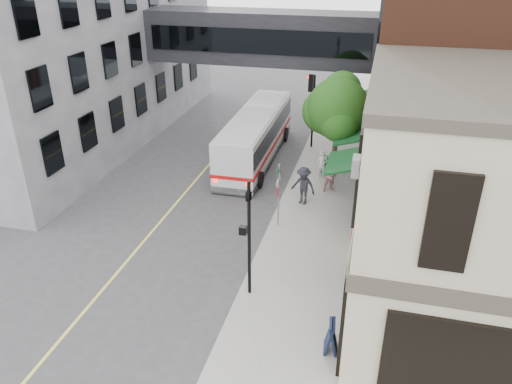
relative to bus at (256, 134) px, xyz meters
The scene contains 16 objects.
ground 14.88m from the bus, 80.02° to the right, with size 120.00×120.00×0.00m, color #38383A.
sidewalk_main 4.83m from the bus, ahead, with size 4.00×60.00×0.15m, color gray.
brick_building 13.68m from the bus, ahead, with size 13.76×18.00×14.00m.
opposite_building 15.49m from the bus, behind, with size 14.00×24.00×14.00m, color slate.
skyway_bridge 6.03m from the bus, 97.24° to the left, with size 14.00×3.18×3.00m.
traffic_signal_near 13.00m from the bus, 76.87° to the right, with size 0.44×0.22×4.60m.
traffic_signal_far 4.13m from the bus, 40.58° to the left, with size 0.53×0.28×4.50m.
street_sign_pole 8.15m from the bus, 68.68° to the right, with size 0.08×0.75×3.00m.
street_tree 5.48m from the bus, 15.96° to the right, with size 3.80×3.20×5.60m.
lane_marking 5.41m from the bus, 118.00° to the right, with size 0.12×40.00×0.01m, color #D8CC4C.
bus is the anchor object (origin of this frame).
pedestrian_a 4.69m from the bus, 25.86° to the right, with size 0.57×0.37×1.55m, color silver.
pedestrian_b 6.05m from the bus, 36.03° to the right, with size 0.86×0.67×1.76m, color #C17D85.
pedestrian_c 6.41m from the bus, 54.70° to the right, with size 1.24×0.71×1.92m, color black.
newspaper_box 4.50m from the bus, 15.57° to the right, with size 0.46×0.41×0.92m, color #14581F.
sandwich_board 16.01m from the bus, 67.32° to the right, with size 0.40×0.62×1.11m, color black.
Camera 1 is at (4.25, -12.15, 11.59)m, focal length 35.00 mm.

